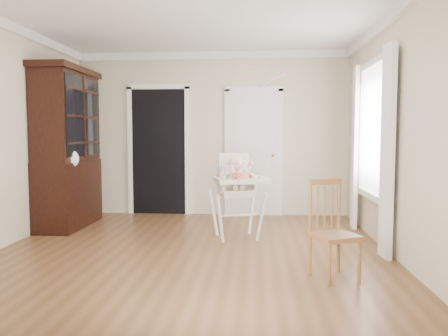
# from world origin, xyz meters

# --- Properties ---
(floor) EXTENTS (5.00, 5.00, 0.00)m
(floor) POSITION_xyz_m (0.00, 0.00, 0.00)
(floor) COLOR brown
(floor) RESTS_ON ground
(ceiling) EXTENTS (5.00, 5.00, 0.00)m
(ceiling) POSITION_xyz_m (0.00, 0.00, 2.70)
(ceiling) COLOR white
(ceiling) RESTS_ON wall_back
(wall_back) EXTENTS (4.50, 0.00, 4.50)m
(wall_back) POSITION_xyz_m (0.00, 2.50, 1.35)
(wall_back) COLOR beige
(wall_back) RESTS_ON floor
(wall_right) EXTENTS (0.00, 5.00, 5.00)m
(wall_right) POSITION_xyz_m (2.25, 0.00, 1.35)
(wall_right) COLOR beige
(wall_right) RESTS_ON floor
(crown_molding) EXTENTS (4.50, 5.00, 0.12)m
(crown_molding) POSITION_xyz_m (0.00, 0.00, 2.64)
(crown_molding) COLOR white
(crown_molding) RESTS_ON ceiling
(doorway) EXTENTS (1.06, 0.05, 2.22)m
(doorway) POSITION_xyz_m (-0.90, 2.48, 1.11)
(doorway) COLOR black
(doorway) RESTS_ON wall_back
(closet_door) EXTENTS (0.96, 0.09, 2.13)m
(closet_door) POSITION_xyz_m (0.70, 2.48, 1.02)
(closet_door) COLOR white
(closet_door) RESTS_ON wall_back
(window_right) EXTENTS (0.13, 1.84, 2.30)m
(window_right) POSITION_xyz_m (2.18, 0.80, 1.29)
(window_right) COLOR white
(window_right) RESTS_ON wall_right
(high_chair) EXTENTS (0.82, 0.93, 1.12)m
(high_chair) POSITION_xyz_m (0.50, 0.80, 0.69)
(high_chair) COLOR white
(high_chair) RESTS_ON floor
(baby) EXTENTS (0.35, 0.25, 0.46)m
(baby) POSITION_xyz_m (0.49, 0.82, 0.84)
(baby) COLOR beige
(baby) RESTS_ON high_chair
(cake) EXTENTS (0.23, 0.23, 0.10)m
(cake) POSITION_xyz_m (0.57, 0.50, 0.83)
(cake) COLOR silver
(cake) RESTS_ON high_chair
(sippy_cup) EXTENTS (0.07, 0.07, 0.17)m
(sippy_cup) POSITION_xyz_m (0.32, 0.59, 0.85)
(sippy_cup) COLOR pink
(sippy_cup) RESTS_ON high_chair
(china_cabinet) EXTENTS (0.61, 1.36, 2.30)m
(china_cabinet) POSITION_xyz_m (-1.99, 1.36, 1.15)
(china_cabinet) COLOR black
(china_cabinet) RESTS_ON floor
(dining_chair) EXTENTS (0.49, 0.49, 0.92)m
(dining_chair) POSITION_xyz_m (1.46, -0.72, 0.43)
(dining_chair) COLOR brown
(dining_chair) RESTS_ON floor
(streamer) EXTENTS (0.41, 0.32, 0.15)m
(streamer) POSITION_xyz_m (0.70, 1.28, 2.26)
(streamer) COLOR pink
(streamer) RESTS_ON ceiling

